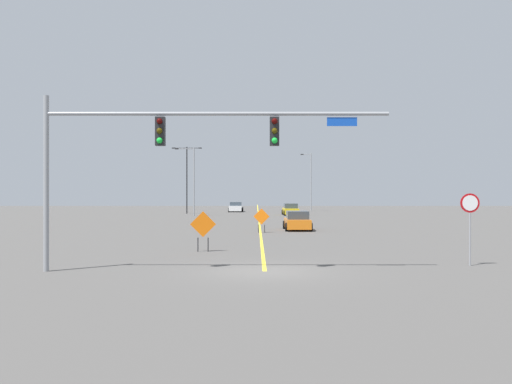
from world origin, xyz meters
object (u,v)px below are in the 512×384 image
street_lamp_far_right (190,178)px  street_lamp_near_left (308,180)px  construction_sign_median_far (259,218)px  car_orange_near (295,221)px  car_white_passing (234,207)px  traffic_signal_assembly (162,142)px  construction_sign_median_near (201,226)px  car_yellow_mid (289,210)px  stop_sign (468,215)px  street_lamp_far_left (185,174)px

street_lamp_far_right → street_lamp_near_left: bearing=48.2°
construction_sign_median_far → street_lamp_far_right: bearing=105.8°
car_orange_near → car_white_passing: 41.41m
construction_sign_median_far → car_white_passing: size_ratio=0.41×
traffic_signal_assembly → construction_sign_median_far: (3.75, 19.91, -3.64)m
street_lamp_far_right → construction_sign_median_near: 42.54m
traffic_signal_assembly → car_orange_near: traffic_signal_assembly is taller
car_yellow_mid → traffic_signal_assembly: bearing=-98.6°
traffic_signal_assembly → construction_sign_median_near: 7.75m
stop_sign → construction_sign_median_far: (-8.04, 18.30, -0.93)m
car_white_passing → street_lamp_far_left: bearing=-130.8°
stop_sign → construction_sign_median_near: bearing=154.4°
street_lamp_far_right → construction_sign_median_near: size_ratio=4.28×
street_lamp_near_left → construction_sign_median_near: 61.45m
street_lamp_near_left → car_white_passing: bearing=-162.5°
car_white_passing → street_lamp_far_right: bearing=-108.3°
construction_sign_median_near → car_yellow_mid: (6.99, 44.33, -0.55)m
stop_sign → street_lamp_far_left: bearing=108.1°
stop_sign → car_white_passing: bearing=100.5°
street_lamp_far_right → construction_sign_median_near: (5.26, -42.07, -3.44)m
stop_sign → traffic_signal_assembly: bearing=-172.2°
car_yellow_mid → car_white_passing: 14.43m
car_orange_near → construction_sign_median_near: bearing=-110.0°
street_lamp_far_left → traffic_signal_assembly: bearing=-83.8°
street_lamp_near_left → construction_sign_median_far: street_lamp_near_left is taller
street_lamp_far_right → street_lamp_far_left: bearing=102.3°
street_lamp_far_right → street_lamp_near_left: (16.31, 18.26, 0.20)m
construction_sign_median_near → car_orange_near: (5.74, 15.76, -0.57)m
traffic_signal_assembly → street_lamp_far_right: 49.16m
traffic_signal_assembly → street_lamp_near_left: 68.25m
traffic_signal_assembly → construction_sign_median_far: 20.58m
construction_sign_median_far → car_yellow_mid: size_ratio=0.38×
street_lamp_near_left → street_lamp_far_left: 21.03m
street_lamp_far_right → street_lamp_far_left: street_lamp_far_left is taller
stop_sign → street_lamp_far_left: street_lamp_far_left is taller
street_lamp_far_left → stop_sign: bearing=-71.9°
street_lamp_near_left → car_orange_near: bearing=-96.8°
street_lamp_far_left → construction_sign_median_near: bearing=-82.1°
street_lamp_far_left → car_orange_near: bearing=-69.4°
construction_sign_median_far → construction_sign_median_near: bearing=-102.9°
construction_sign_median_far → car_orange_near: construction_sign_median_far is taller
street_lamp_far_right → car_orange_near: (11.01, -26.31, -4.01)m
construction_sign_median_far → car_orange_near: (2.76, 2.75, -0.40)m
car_orange_near → car_white_passing: size_ratio=1.04×
stop_sign → car_orange_near: stop_sign is taller
construction_sign_median_near → construction_sign_median_far: (2.98, 13.02, -0.17)m
stop_sign → car_yellow_mid: (-4.03, 49.61, -1.32)m
street_lamp_far_left → construction_sign_median_far: (9.81, -36.27, -4.28)m
traffic_signal_assembly → construction_sign_median_near: (0.77, 6.89, -3.47)m
street_lamp_far_left → construction_sign_median_near: size_ratio=4.61×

